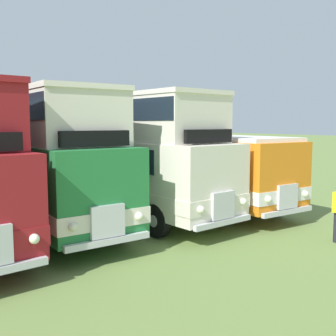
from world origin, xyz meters
TOP-DOWN VIEW (x-y plane):
  - ground_plane at (0.00, 0.00)m, footprint 200.00×200.00m
  - bus_third_in_row at (0.00, 0.24)m, footprint 2.76×9.78m
  - bus_fourth_in_row at (3.26, 0.12)m, footprint 3.01×10.20m
  - bus_fifth_in_row at (6.54, 0.15)m, footprint 3.16×10.86m

SIDE VIEW (x-z plane):
  - ground_plane at x=0.00m, z-range 0.00..0.00m
  - bus_fifth_in_row at x=6.54m, z-range 0.26..3.25m
  - bus_third_in_row at x=0.00m, z-range 0.22..4.71m
  - bus_fourth_in_row at x=3.26m, z-range 0.22..4.71m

